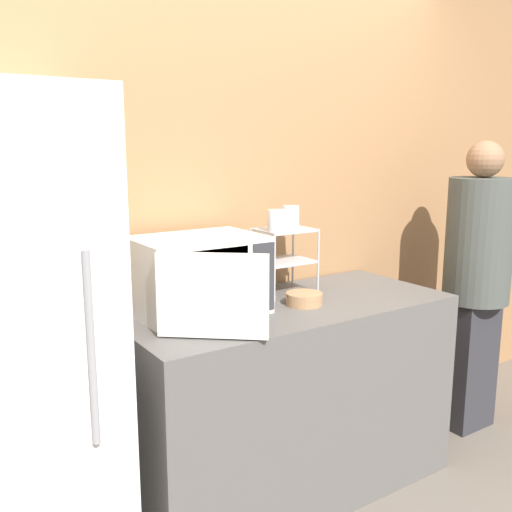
{
  "coord_description": "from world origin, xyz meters",
  "views": [
    {
      "loc": [
        -1.49,
        -1.65,
        1.6
      ],
      "look_at": [
        -0.15,
        0.37,
        1.13
      ],
      "focal_mm": 40.0,
      "sensor_mm": 36.0,
      "label": 1
    }
  ],
  "objects": [
    {
      "name": "wall_back",
      "position": [
        0.0,
        0.72,
        1.3
      ],
      "size": [
        8.0,
        0.06,
        2.6
      ],
      "color": "#9E7047",
      "rests_on": "ground_plane"
    },
    {
      "name": "counter",
      "position": [
        0.0,
        0.34,
        0.45
      ],
      "size": [
        1.52,
        0.68,
        0.9
      ],
      "color": "#595654",
      "rests_on": "ground_plane"
    },
    {
      "name": "microwave",
      "position": [
        -0.4,
        0.42,
        1.06
      ],
      "size": [
        0.55,
        0.66,
        0.33
      ],
      "color": "silver",
      "rests_on": "counter"
    },
    {
      "name": "dish_rack",
      "position": [
        0.1,
        0.5,
        1.12
      ],
      "size": [
        0.27,
        0.21,
        0.31
      ],
      "color": "#B2B2B7",
      "rests_on": "counter"
    },
    {
      "name": "glass_front_left",
      "position": [
        0.02,
        0.45,
        1.26
      ],
      "size": [
        0.08,
        0.08,
        0.1
      ],
      "color": "silver",
      "rests_on": "dish_rack"
    },
    {
      "name": "glass_back_right",
      "position": [
        0.17,
        0.55,
        1.26
      ],
      "size": [
        0.08,
        0.08,
        0.1
      ],
      "color": "silver",
      "rests_on": "dish_rack"
    },
    {
      "name": "bowl",
      "position": [
        0.05,
        0.28,
        0.92
      ],
      "size": [
        0.16,
        0.16,
        0.05
      ],
      "color": "#AD7F56",
      "rests_on": "counter"
    },
    {
      "name": "person",
      "position": [
        1.22,
        0.23,
        0.91
      ],
      "size": [
        0.36,
        0.36,
        1.62
      ],
      "color": "#2D2D33",
      "rests_on": "ground_plane"
    }
  ]
}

